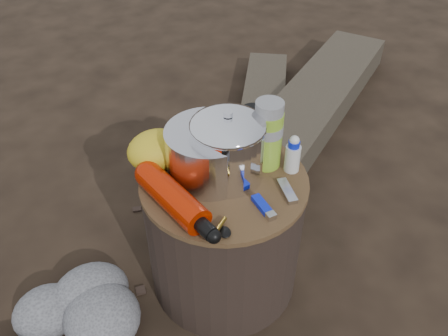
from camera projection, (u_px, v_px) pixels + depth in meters
name	position (u px, v px, depth m)	size (l,w,h in m)	color
ground	(224.00, 276.00, 1.60)	(60.00, 60.00, 0.00)	black
stump	(224.00, 232.00, 1.46)	(0.48, 0.48, 0.44)	black
log_main	(304.00, 116.00, 2.23)	(0.29, 1.73, 0.15)	#383126
log_small	(262.00, 115.00, 2.28)	(0.21, 1.14, 0.10)	#383126
foil_windscreen	(209.00, 153.00, 1.29)	(0.24, 0.24, 0.15)	silver
camping_pot	(228.00, 147.00, 1.27)	(0.20, 0.20, 0.20)	silver
fuel_bottle	(173.00, 197.00, 1.21)	(0.08, 0.31, 0.08)	#B21C02
thermos	(268.00, 135.00, 1.31)	(0.08, 0.08, 0.21)	#83AF2A
travel_mug	(253.00, 126.00, 1.42)	(0.08, 0.08, 0.11)	black
stuff_sack	(156.00, 150.00, 1.33)	(0.17, 0.14, 0.11)	gold
food_pouch	(189.00, 138.00, 1.37)	(0.10, 0.02, 0.12)	navy
lighter	(262.00, 205.00, 1.23)	(0.02, 0.09, 0.02)	#0C1FC8
multitool	(287.00, 191.00, 1.27)	(0.03, 0.10, 0.01)	#B9B9BF
spork	(203.00, 223.00, 1.18)	(0.03, 0.13, 0.01)	black
squeeze_bottle	(293.00, 155.00, 1.32)	(0.04, 0.04, 0.10)	silver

